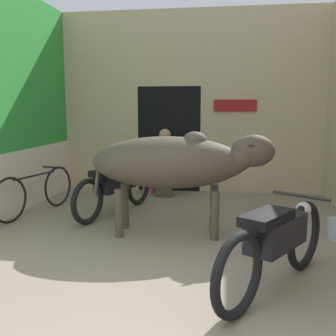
% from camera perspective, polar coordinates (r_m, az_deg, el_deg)
% --- Properties ---
extents(wall_back_with_doorway, '(5.08, 0.93, 3.51)m').
position_cam_1_polar(wall_back_with_doorway, '(7.99, 2.33, 7.57)').
color(wall_back_with_doorway, '#C6B289').
rests_on(wall_back_with_doorway, ground_plane).
extents(cow, '(2.37, 0.82, 1.36)m').
position_cam_1_polar(cow, '(5.06, 1.21, 0.82)').
color(cow, '#4C4238').
rests_on(cow, ground_plane).
extents(motorcycle_near, '(1.16, 1.72, 0.81)m').
position_cam_1_polar(motorcycle_near, '(3.73, 15.38, -10.21)').
color(motorcycle_near, black).
rests_on(motorcycle_near, ground_plane).
extents(motorcycle_far, '(0.84, 1.90, 0.78)m').
position_cam_1_polar(motorcycle_far, '(6.20, -7.66, -2.57)').
color(motorcycle_far, black).
rests_on(motorcycle_far, ground_plane).
extents(bicycle, '(0.57, 1.72, 0.69)m').
position_cam_1_polar(bicycle, '(6.49, -18.62, -3.31)').
color(bicycle, black).
rests_on(bicycle, ground_plane).
extents(shopkeeper_seated, '(0.44, 0.34, 1.26)m').
position_cam_1_polar(shopkeeper_seated, '(7.37, -0.49, 1.04)').
color(shopkeeper_seated, brown).
rests_on(shopkeeper_seated, ground_plane).
extents(plastic_stool, '(0.34, 0.34, 0.45)m').
position_cam_1_polar(plastic_stool, '(7.69, -2.83, -1.85)').
color(plastic_stool, '#DB6093').
rests_on(plastic_stool, ground_plane).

